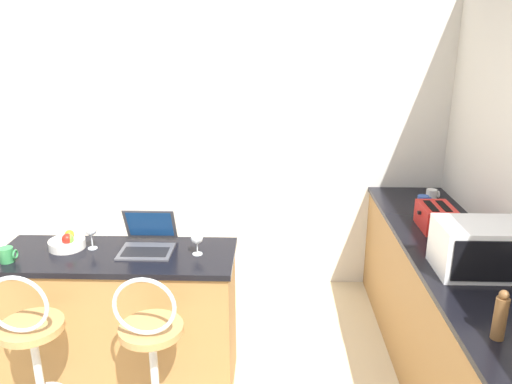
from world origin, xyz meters
name	(u,v)px	position (x,y,z in m)	size (l,w,h in m)	color
wall_back	(219,142)	(0.00, 2.35, 1.30)	(12.00, 0.06, 2.60)	silver
breakfast_bar	(122,319)	(-0.49, 0.91, 0.46)	(1.45, 0.54, 0.92)	#9E703D
counter_right	(456,325)	(1.61, 0.91, 0.46)	(0.64, 2.85, 0.92)	#9E703D
bar_stool_near	(35,362)	(-0.81, 0.41, 0.51)	(0.40, 0.40, 1.06)	silver
bar_stool_far	(153,364)	(-0.17, 0.41, 0.51)	(0.40, 0.40, 1.06)	silver
laptop	(148,239)	(-0.31, 1.00, 0.98)	(0.32, 0.32, 0.24)	#47474C
microwave	(480,248)	(1.61, 0.74, 1.06)	(0.47, 0.34, 0.29)	white
toaster	(436,217)	(1.58, 1.38, 1.00)	(0.23, 0.31, 0.16)	red
wine_glass_short	(91,231)	(-0.65, 0.98, 1.03)	(0.07, 0.07, 0.16)	silver
wine_glass_tall	(197,239)	(0.01, 0.92, 1.02)	(0.07, 0.07, 0.14)	silver
mug_green	(7,255)	(-1.08, 0.78, 0.96)	(0.10, 0.08, 0.09)	#338447
pepper_mill	(500,316)	(1.45, 0.10, 1.03)	(0.06, 0.06, 0.24)	brown
mug_blue	(423,201)	(1.62, 1.82, 0.96)	(0.10, 0.09, 0.09)	#2D51AD
fruit_bowl	(67,243)	(-0.81, 0.98, 0.96)	(0.22, 0.22, 0.11)	silver
mug_white	(432,195)	(1.73, 1.99, 0.96)	(0.10, 0.08, 0.09)	white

